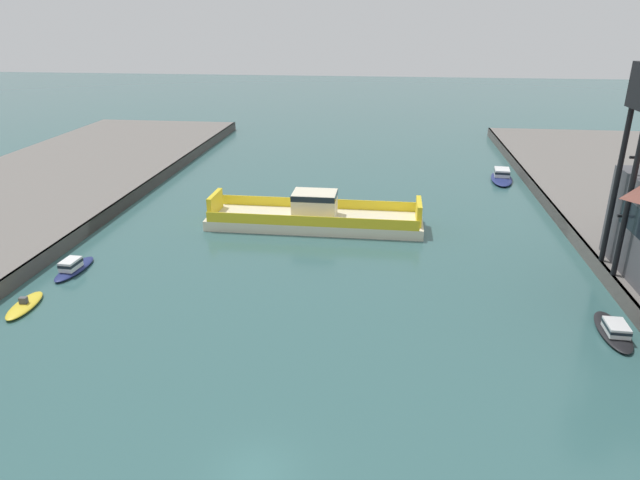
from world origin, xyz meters
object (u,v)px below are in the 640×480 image
(chain_ferry, at_px, (315,216))
(moored_boat_mid_left, at_px, (614,330))
(moored_boat_near_right, at_px, (502,176))
(moored_boat_far_left, at_px, (25,305))
(moored_boat_near_left, at_px, (73,267))

(chain_ferry, relative_size, moored_boat_mid_left, 3.82)
(moored_boat_near_right, bearing_deg, chain_ferry, -137.58)
(chain_ferry, height_order, moored_boat_far_left, chain_ferry)
(moored_boat_far_left, bearing_deg, moored_boat_mid_left, 1.69)
(moored_boat_mid_left, xyz_separation_m, moored_boat_far_left, (-44.91, -1.33, -0.19))
(moored_boat_near_right, bearing_deg, moored_boat_near_left, -140.52)
(moored_boat_mid_left, height_order, moored_boat_far_left, moored_boat_mid_left)
(moored_boat_far_left, bearing_deg, moored_boat_near_left, 87.48)
(moored_boat_near_left, relative_size, moored_boat_near_right, 0.69)
(chain_ferry, distance_m, moored_boat_mid_left, 31.61)
(moored_boat_near_left, height_order, moored_boat_near_right, moored_boat_near_right)
(moored_boat_near_left, bearing_deg, chain_ferry, 35.69)
(moored_boat_near_left, bearing_deg, moored_boat_near_right, 39.48)
(moored_boat_mid_left, bearing_deg, moored_boat_near_left, 172.93)
(chain_ferry, relative_size, moored_boat_near_left, 4.11)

